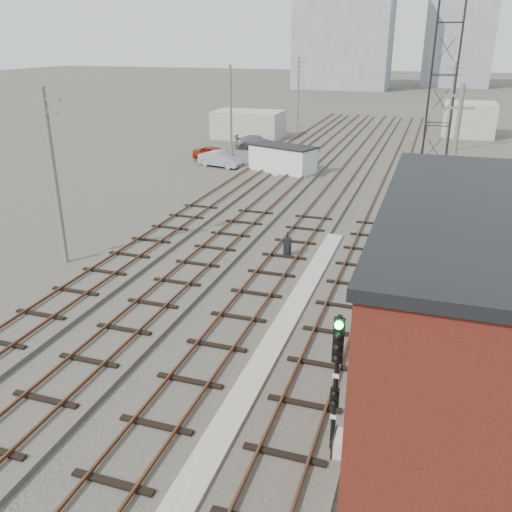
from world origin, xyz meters
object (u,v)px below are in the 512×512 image
at_px(car_silver, 221,159).
at_px(car_red, 214,154).
at_px(signal_mast, 336,375).
at_px(switch_stand, 287,247).
at_px(car_grey, 257,142).
at_px(site_trailer, 282,159).

bearing_deg(car_silver, car_red, 50.53).
xyz_separation_m(signal_mast, switch_stand, (-5.12, 14.03, -2.01)).
bearing_deg(switch_stand, car_grey, 120.31).
relative_size(signal_mast, switch_stand, 3.16).
distance_m(signal_mast, site_trailer, 35.14).
bearing_deg(car_silver, site_trailer, -84.45).
bearing_deg(signal_mast, site_trailer, 107.98).
bearing_deg(site_trailer, signal_mast, -52.42).
height_order(signal_mast, car_silver, signal_mast).
relative_size(switch_stand, car_grey, 0.29).
height_order(car_red, car_silver, car_red).
bearing_deg(site_trailer, car_grey, 138.59).
bearing_deg(car_red, car_silver, -129.30).
bearing_deg(car_red, signal_mast, -139.79).
height_order(switch_stand, car_red, switch_stand).
bearing_deg(car_red, switch_stand, -135.70).
bearing_deg(switch_stand, signal_mast, -60.77).
bearing_deg(signal_mast, car_grey, 110.77).
height_order(car_red, car_grey, car_red).
bearing_deg(car_grey, signal_mast, -171.86).
height_order(signal_mast, car_grey, signal_mast).
height_order(switch_stand, car_silver, switch_stand).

